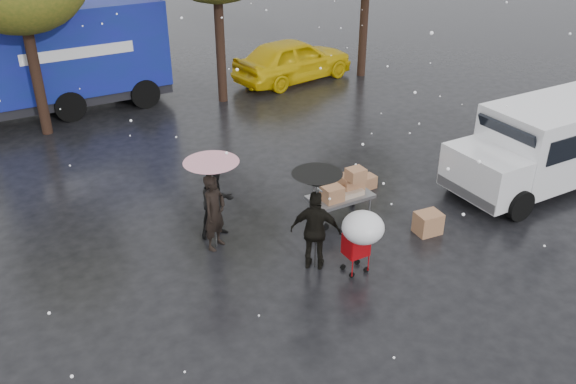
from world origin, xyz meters
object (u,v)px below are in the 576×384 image
person_pink (214,212)px  shopping_cart (362,230)px  blue_truck (45,61)px  white_van (545,145)px  person_black (316,231)px  yellow_taxi (293,60)px  vendor_cart (344,189)px

person_pink → shopping_cart: (2.10, -2.41, 0.20)m
person_pink → blue_truck: blue_truck is taller
white_van → person_black: bearing=-178.1°
yellow_taxi → person_black: bearing=142.8°
vendor_cart → blue_truck: size_ratio=0.18×
vendor_cart → blue_truck: bearing=113.1°
shopping_cart → blue_truck: (-3.51, 12.78, 0.69)m
person_pink → vendor_cart: (3.13, -0.29, -0.14)m
white_van → yellow_taxi: bearing=95.9°
person_black → person_pink: bearing=-10.5°
person_pink → person_black: bearing=-82.1°
white_van → yellow_taxi: size_ratio=1.01×
person_black → vendor_cart: size_ratio=1.16×
shopping_cart → blue_truck: size_ratio=0.18×
blue_truck → shopping_cart: bearing=-74.6°
person_pink → yellow_taxi: (7.33, 9.29, -0.04)m
vendor_cart → yellow_taxi: 10.46m
vendor_cart → blue_truck: (-4.54, 10.66, 1.03)m
person_pink → vendor_cart: person_pink is taller
shopping_cart → white_van: bearing=8.3°
yellow_taxi → blue_truck: bearing=73.8°
blue_truck → person_black: bearing=-76.6°
blue_truck → yellow_taxi: 8.86m
person_black → blue_truck: 12.46m
person_pink → person_black: person_black is taller
person_black → white_van: bearing=-139.2°
shopping_cart → blue_truck: 13.27m
person_pink → white_van: 8.59m
person_black → yellow_taxi: person_black is taller
person_pink → shopping_cart: person_pink is taller
person_pink → person_black: 2.26m
yellow_taxi → white_van: bearing=176.8°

